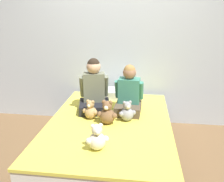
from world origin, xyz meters
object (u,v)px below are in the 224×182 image
(teddy_bear_at_foot_of_bed, at_px, (97,139))
(teddy_bear_held_by_left_child, at_px, (91,111))
(bed, at_px, (110,140))
(teddy_bear_held_by_right_child, at_px, (127,112))
(teddy_bear_between_children, at_px, (107,114))
(child_on_right, at_px, (129,94))
(pillow_at_headboard, at_px, (117,93))
(child_on_left, at_px, (94,90))

(teddy_bear_at_foot_of_bed, bearing_deg, teddy_bear_held_by_left_child, 85.89)
(bed, bearing_deg, teddy_bear_held_by_right_child, 12.06)
(teddy_bear_between_children, distance_m, teddy_bear_at_foot_of_bed, 0.51)
(child_on_right, relative_size, pillow_at_headboard, 0.98)
(child_on_right, distance_m, teddy_bear_at_foot_of_bed, 0.90)
(teddy_bear_between_children, bearing_deg, teddy_bear_held_by_right_child, 33.24)
(teddy_bear_at_foot_of_bed, bearing_deg, child_on_left, 81.44)
(teddy_bear_held_by_left_child, relative_size, pillow_at_headboard, 0.38)
(teddy_bear_held_by_left_child, bearing_deg, teddy_bear_between_children, -10.98)
(child_on_left, relative_size, child_on_right, 1.11)
(teddy_bear_at_foot_of_bed, bearing_deg, child_on_right, 54.28)
(teddy_bear_held_by_right_child, relative_size, pillow_at_headboard, 0.40)
(child_on_right, bearing_deg, teddy_bear_held_by_left_child, -145.04)
(child_on_right, relative_size, teddy_bear_held_by_right_child, 2.47)
(bed, distance_m, child_on_left, 0.62)
(child_on_right, bearing_deg, child_on_left, -176.42)
(bed, xyz_separation_m, teddy_bear_at_foot_of_bed, (-0.03, -0.57, 0.35))
(child_on_left, relative_size, pillow_at_headboard, 1.09)
(bed, distance_m, teddy_bear_at_foot_of_bed, 0.67)
(teddy_bear_held_by_left_child, bearing_deg, child_on_right, 46.80)
(bed, bearing_deg, teddy_bear_at_foot_of_bed, -93.10)
(teddy_bear_at_foot_of_bed, distance_m, pillow_at_headboard, 1.35)
(teddy_bear_held_by_right_child, relative_size, teddy_bear_at_foot_of_bed, 0.95)
(child_on_left, distance_m, teddy_bear_held_by_right_child, 0.51)
(bed, xyz_separation_m, teddy_bear_held_by_left_child, (-0.22, 0.04, 0.34))
(teddy_bear_between_children, bearing_deg, pillow_at_headboard, 96.08)
(child_on_left, distance_m, teddy_bear_between_children, 0.43)
(child_on_left, xyz_separation_m, child_on_right, (0.42, 0.00, -0.02))
(teddy_bear_held_by_left_child, bearing_deg, pillow_at_headboard, 88.43)
(child_on_left, distance_m, child_on_right, 0.42)
(teddy_bear_held_by_left_child, distance_m, teddy_bear_between_children, 0.23)
(child_on_right, relative_size, teddy_bear_between_children, 2.15)
(pillow_at_headboard, bearing_deg, child_on_right, -68.35)
(bed, distance_m, teddy_bear_between_children, 0.36)
(teddy_bear_held_by_left_child, xyz_separation_m, teddy_bear_between_children, (0.20, -0.10, 0.02))
(pillow_at_headboard, bearing_deg, teddy_bear_held_by_right_child, -75.53)
(teddy_bear_held_by_left_child, relative_size, teddy_bear_between_children, 0.83)
(child_on_right, xyz_separation_m, teddy_bear_held_by_right_child, (-0.00, -0.25, -0.13))
(bed, height_order, pillow_at_headboard, pillow_at_headboard)
(child_on_left, relative_size, teddy_bear_between_children, 2.39)
(child_on_right, bearing_deg, teddy_bear_between_children, -116.94)
(teddy_bear_between_children, bearing_deg, teddy_bear_held_by_left_child, 161.01)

